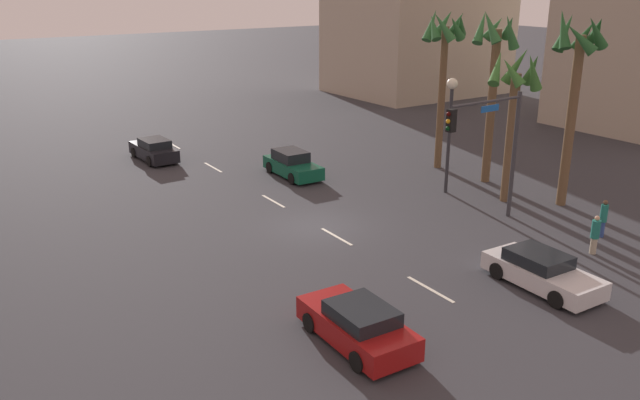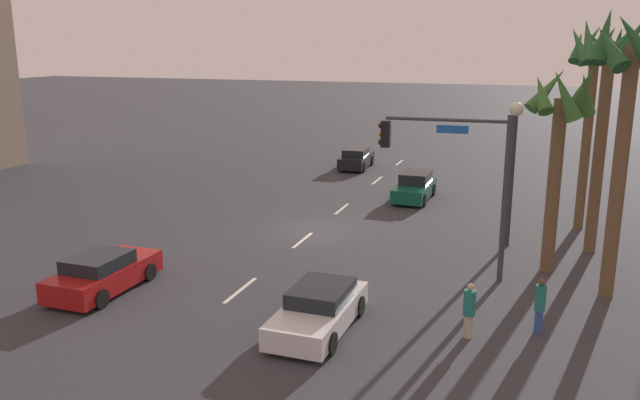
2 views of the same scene
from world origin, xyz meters
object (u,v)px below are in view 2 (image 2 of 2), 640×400
car_0 (319,310)px  pedestrian_1 (540,304)px  car_2 (415,187)px  palm_tree_1 (594,73)px  palm_tree_0 (626,92)px  car_1 (103,273)px  streetlamp (514,146)px  palm_tree_3 (604,90)px  pedestrian_0 (469,309)px  car_3 (356,159)px  traffic_signal (461,168)px  palm_tree_2 (561,127)px

car_0 → pedestrian_1: (-1.82, 6.17, 0.30)m
car_2 → palm_tree_1: (3.12, 8.23, 6.36)m
pedestrian_1 → palm_tree_0: (-3.78, 2.04, 5.87)m
car_1 → pedestrian_1: size_ratio=2.55×
streetlamp → pedestrian_1: streetlamp is taller
palm_tree_3 → car_0: bearing=-37.3°
car_0 → streetlamp: size_ratio=0.74×
palm_tree_1 → palm_tree_3: palm_tree_3 is taller
streetlamp → pedestrian_0: size_ratio=3.64×
car_3 → streetlamp: 18.42m
streetlamp → car_1: bearing=-52.7°
pedestrian_0 → car_0: bearing=-78.6°
pedestrian_0 → palm_tree_1: size_ratio=0.18×
car_0 → traffic_signal: size_ratio=0.74×
streetlamp → pedestrian_1: 9.07m
car_2 → palm_tree_3: palm_tree_3 is taller
car_1 → car_3: bearing=175.2°
car_1 → traffic_signal: 12.87m
car_0 → palm_tree_0: palm_tree_0 is taller
palm_tree_3 → palm_tree_1: bearing=-177.0°
car_0 → palm_tree_1: (-13.99, 7.77, 6.42)m
car_2 → streetlamp: streetlamp is taller
palm_tree_2 → palm_tree_3: (-2.89, 1.51, 1.15)m
car_0 → car_2: bearing=-178.5°
car_0 → car_1: car_1 is taller
traffic_signal → palm_tree_1: size_ratio=0.65×
car_1 → streetlamp: size_ratio=0.72×
palm_tree_0 → car_1: bearing=-72.3°
streetlamp → palm_tree_0: bearing=36.8°
traffic_signal → pedestrian_0: 5.95m
car_3 → palm_tree_0: palm_tree_0 is taller
palm_tree_2 → car_0: bearing=-40.5°
car_3 → palm_tree_0: (19.10, 14.12, 6.14)m
pedestrian_0 → streetlamp: bearing=176.6°
traffic_signal → palm_tree_3: size_ratio=0.64×
traffic_signal → pedestrian_0: (4.94, 1.01, -3.16)m
pedestrian_1 → palm_tree_0: size_ratio=0.18×
car_1 → streetlamp: (-9.72, 12.76, 3.57)m
car_0 → car_1: bearing=-93.1°
palm_tree_0 → pedestrian_0: bearing=-39.8°
palm_tree_0 → car_3: bearing=-143.5°
pedestrian_1 → palm_tree_1: palm_tree_1 is taller
car_1 → palm_tree_2: bearing=116.2°
car_0 → palm_tree_1: palm_tree_1 is taller
traffic_signal → pedestrian_0: traffic_signal is taller
pedestrian_1 → car_1: bearing=-84.4°
palm_tree_2 → palm_tree_1: bearing=168.4°
streetlamp → pedestrian_0: (9.30, -0.55, -3.35)m
streetlamp → palm_tree_3: (-0.27, 3.15, 2.33)m
traffic_signal → car_0: bearing=-29.2°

